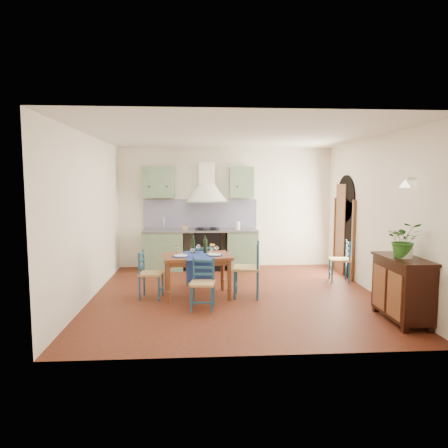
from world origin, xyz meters
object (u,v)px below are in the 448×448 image
(chair_near, at_px, (203,283))
(potted_plant, at_px, (404,240))
(sideboard, at_px, (402,287))
(dining_table, at_px, (197,260))

(chair_near, relative_size, potted_plant, 1.58)
(sideboard, relative_size, potted_plant, 2.08)
(potted_plant, bearing_deg, chair_near, 165.25)
(potted_plant, bearing_deg, dining_table, 153.84)
(chair_near, relative_size, sideboard, 0.76)
(dining_table, bearing_deg, chair_near, -82.93)
(sideboard, bearing_deg, dining_table, 153.97)
(chair_near, bearing_deg, sideboard, -14.61)
(dining_table, distance_m, potted_plant, 3.31)
(dining_table, height_order, sideboard, dining_table)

